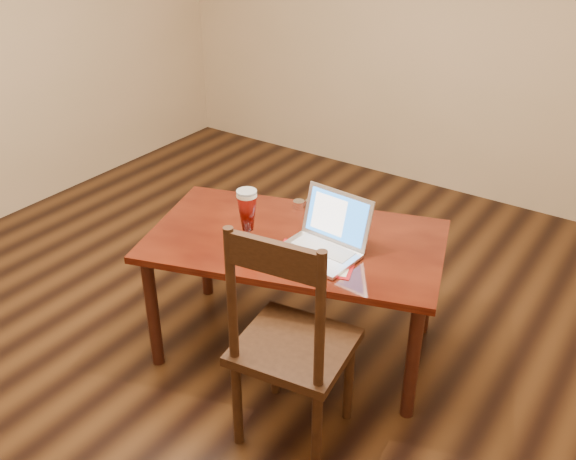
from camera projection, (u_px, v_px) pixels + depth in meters
The scene contains 4 objects.
ground at pixel (223, 342), 3.46m from camera, with size 5.00×5.00×0.00m, color black.
room_shell at pixel (202, 0), 2.60m from camera, with size 4.51×5.01×2.71m.
dining_table at pixel (295, 250), 3.14m from camera, with size 1.59×1.19×0.94m.
dining_chair at pixel (290, 345), 2.64m from camera, with size 0.52×0.50×1.09m.
Camera 1 is at (1.82, -2.05, 2.22)m, focal length 40.00 mm.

